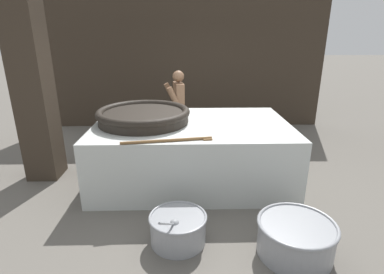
# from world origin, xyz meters

# --- Properties ---
(ground_plane) EXTENTS (60.00, 60.00, 0.00)m
(ground_plane) POSITION_xyz_m (0.00, 0.00, 0.00)
(ground_plane) COLOR #666059
(back_wall) EXTENTS (6.69, 0.24, 3.29)m
(back_wall) POSITION_xyz_m (0.00, 3.13, 1.65)
(back_wall) COLOR #382D23
(back_wall) RESTS_ON ground_plane
(support_pillar) EXTENTS (0.49, 0.49, 3.29)m
(support_pillar) POSITION_xyz_m (-2.46, 0.16, 1.65)
(support_pillar) COLOR #382D23
(support_pillar) RESTS_ON ground_plane
(hearth_platform) EXTENTS (3.04, 1.96, 0.96)m
(hearth_platform) POSITION_xyz_m (0.00, 0.00, 0.48)
(hearth_platform) COLOR silver
(hearth_platform) RESTS_ON ground_plane
(giant_wok_near) EXTENTS (1.46, 1.46, 0.22)m
(giant_wok_near) POSITION_xyz_m (-0.76, 0.04, 1.07)
(giant_wok_near) COLOR black
(giant_wok_near) RESTS_ON hearth_platform
(stirring_paddle) EXTENTS (1.19, 0.26, 0.04)m
(stirring_paddle) POSITION_xyz_m (-0.29, -0.87, 0.98)
(stirring_paddle) COLOR brown
(stirring_paddle) RESTS_ON hearth_platform
(cook) EXTENTS (0.43, 0.63, 1.62)m
(cook) POSITION_xyz_m (-0.24, 1.31, 0.88)
(cook) COLOR brown
(cook) RESTS_ON ground_plane
(prep_bowl_vegetables) EXTENTS (0.67, 0.84, 0.61)m
(prep_bowl_vegetables) POSITION_xyz_m (-0.20, -1.63, 0.19)
(prep_bowl_vegetables) COLOR gray
(prep_bowl_vegetables) RESTS_ON ground_plane
(prep_bowl_meat) EXTENTS (0.85, 0.85, 0.39)m
(prep_bowl_meat) POSITION_xyz_m (1.07, -1.86, 0.21)
(prep_bowl_meat) COLOR gray
(prep_bowl_meat) RESTS_ON ground_plane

